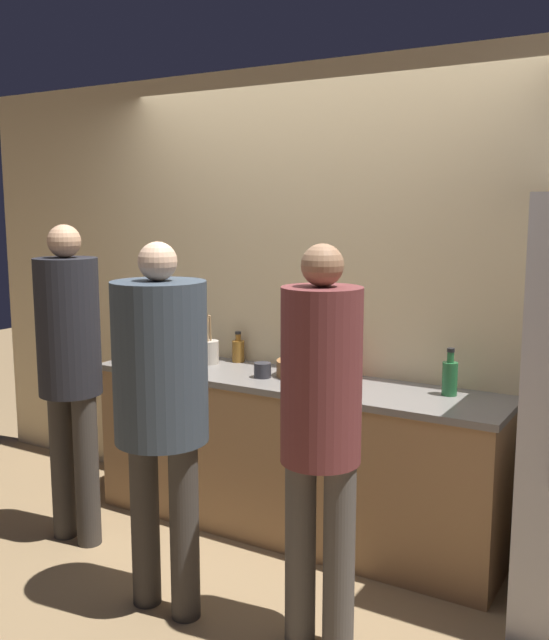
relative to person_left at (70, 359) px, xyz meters
name	(u,v)px	position (x,y,z in m)	size (l,w,h in m)	color
ground_plane	(262,554)	(0.96, 0.38, -1.02)	(14.00, 14.00, 0.00)	#8C704C
wall_back	(317,298)	(0.96, 0.99, 0.28)	(5.20, 0.06, 2.60)	#D6BC8C
counter	(293,455)	(0.96, 0.71, -0.57)	(2.36, 0.59, 0.88)	#9E754C
person_left	(70,359)	(0.00, 0.00, 0.00)	(0.33, 0.33, 1.73)	#38332D
person_center	(161,390)	(0.86, -0.29, 0.01)	(0.41, 0.41, 1.67)	#38332D
person_right	(321,419)	(1.58, -0.17, -0.04)	(0.32, 0.32, 1.68)	#4C4742
fruit_bowl	(303,368)	(0.99, 0.78, -0.09)	(0.30, 0.30, 0.13)	brown
utensil_crock	(209,351)	(0.35, 0.77, -0.06)	(0.12, 0.12, 0.30)	#ADA393
bottle_green	(450,377)	(1.81, 0.79, -0.04)	(0.08, 0.08, 0.24)	#236033
bottle_amber	(238,350)	(0.48, 0.90, -0.06)	(0.07, 0.07, 0.19)	brown
bottle_red	(349,368)	(1.23, 0.84, -0.07)	(0.07, 0.07, 0.16)	red
cup_black	(263,370)	(0.81, 0.63, -0.09)	(0.09, 0.09, 0.08)	#28282D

